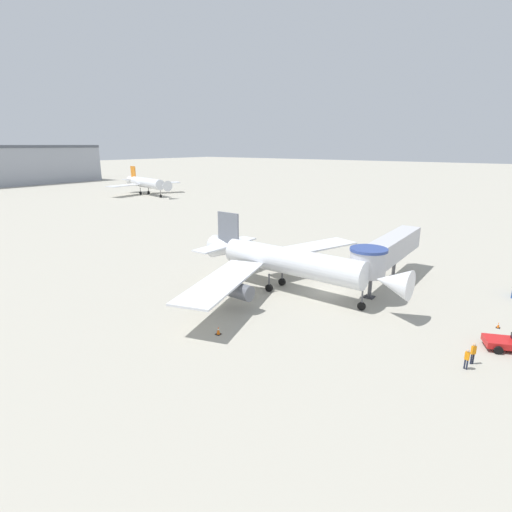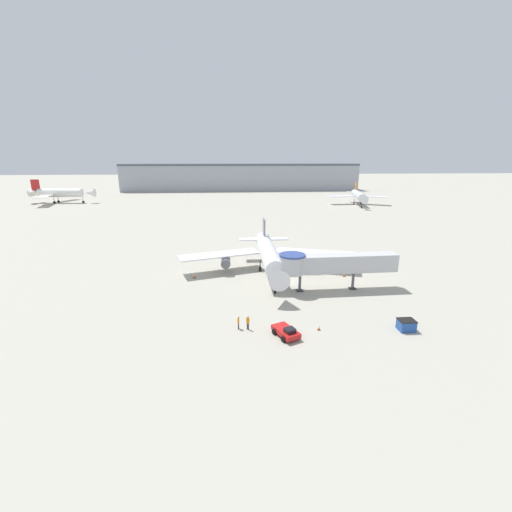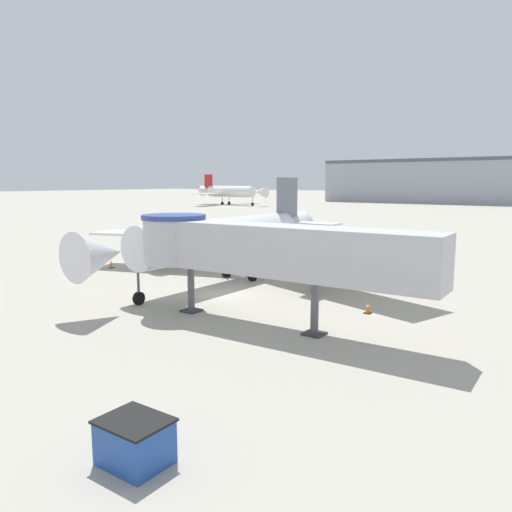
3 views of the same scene
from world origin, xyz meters
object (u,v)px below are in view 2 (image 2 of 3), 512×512
Objects in this scene: ground_crew_wing_walker at (238,322)px; background_jet_orange_tail at (359,196)px; pushback_tug_red at (286,331)px; traffic_cone_port_wing at (194,276)px; service_container_blue at (406,325)px; background_jet_red_tail at (59,193)px; main_airplane at (269,254)px; jet_bridge at (330,263)px; ground_crew_marshaller at (248,322)px; traffic_cone_apron_front at (319,328)px; traffic_cone_starboard_wing at (344,275)px.

background_jet_orange_tail reaches higher than ground_crew_wing_walker.
pushback_tug_red reaches higher than traffic_cone_port_wing.
service_container_blue is (15.08, 0.36, 0.03)m from pushback_tug_red.
background_jet_red_tail reaches higher than pushback_tug_red.
ground_crew_wing_walker is at bearing -106.07° from main_airplane.
traffic_cone_port_wing is (-13.44, -1.28, -3.29)m from main_airplane.
ground_crew_wing_walker reaches higher than service_container_blue.
jet_bridge is (8.74, -8.81, 0.80)m from main_airplane.
jet_bridge is 19.49m from ground_crew_wing_walker.
background_jet_red_tail is (-79.77, 130.14, 3.78)m from ground_crew_wing_walker.
service_container_blue is 1.11× the size of ground_crew_marshaller.
background_jet_orange_tail is (51.99, 114.56, 3.54)m from pushback_tug_red.
service_container_blue is (14.52, -22.82, -2.98)m from main_airplane.
traffic_cone_apron_front is 0.33× the size of ground_crew_marshaller.
traffic_cone_port_wing is 1.06× the size of traffic_cone_starboard_wing.
traffic_cone_port_wing is at bearing 129.87° from traffic_cone_apron_front.
ground_crew_marshaller is 1.06× the size of ground_crew_wing_walker.
pushback_tug_red is at bearing -124.50° from traffic_cone_starboard_wing.
traffic_cone_starboard_wing is 0.02× the size of background_jet_red_tail.
service_container_blue is 3.42× the size of traffic_cone_apron_front.
traffic_cone_port_wing is (-27.96, 21.54, -0.31)m from service_container_blue.
background_jet_orange_tail reaches higher than main_airplane.
traffic_cone_apron_front is 159.04m from background_jet_red_tail.
jet_bridge reaches higher than traffic_cone_apron_front.
traffic_cone_port_wing is 132.32m from background_jet_red_tail.
pushback_tug_red is 5.50× the size of traffic_cone_starboard_wing.
main_airplane is 13.90m from traffic_cone_port_wing.
ground_crew_wing_walker reaches higher than traffic_cone_apron_front.
main_airplane reaches higher than service_container_blue.
pushback_tug_red is 5.19× the size of traffic_cone_port_wing.
background_jet_red_tail reaches higher than traffic_cone_port_wing.
background_jet_orange_tail reaches higher than pushback_tug_red.
main_airplane is at bearing 64.74° from pushback_tug_red.
jet_bridge is 17.54m from pushback_tug_red.
main_airplane is at bearing 5.46° from traffic_cone_port_wing.
traffic_cone_starboard_wing is 149.90m from background_jet_red_tail.
background_jet_orange_tail reaches higher than service_container_blue.
main_airplane is 139.06m from background_jet_red_tail.
jet_bridge is 0.66× the size of background_jet_orange_tail.
ground_crew_marshaller is (-8.82, 0.83, 0.77)m from traffic_cone_apron_front.
background_jet_red_tail is (-85.95, 109.31, 1.10)m from main_airplane.
jet_bridge is 151.39m from background_jet_red_tail.
traffic_cone_port_wing is 20.86m from ground_crew_wing_walker.
traffic_cone_starboard_wing reaches higher than traffic_cone_apron_front.
ground_crew_marshaller is (-19.54, 1.74, 0.36)m from service_container_blue.
main_airplane reaches higher than pushback_tug_red.
ground_crew_marshaller is 0.06× the size of background_jet_red_tail.
jet_bridge is at bearing -44.76° from main_airplane.
main_airplane reaches higher than traffic_cone_starboard_wing.
background_jet_orange_tail is at bearing 161.81° from ground_crew_wing_walker.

